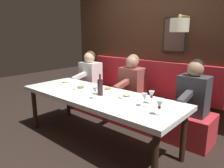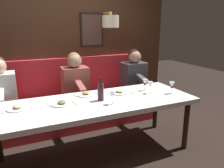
# 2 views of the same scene
# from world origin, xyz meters

# --- Properties ---
(ground_plane) EXTENTS (12.00, 12.00, 0.00)m
(ground_plane) POSITION_xyz_m (0.00, 0.00, 0.00)
(ground_plane) COLOR black
(dining_table) EXTENTS (0.90, 2.50, 0.74)m
(dining_table) POSITION_xyz_m (0.00, 0.00, 0.68)
(dining_table) COLOR white
(dining_table) RESTS_ON ground_plane
(banquette_bench) EXTENTS (0.52, 2.70, 0.45)m
(banquette_bench) POSITION_xyz_m (0.89, 0.00, 0.23)
(banquette_bench) COLOR red
(banquette_bench) RESTS_ON ground_plane
(back_wall_panel) EXTENTS (0.59, 3.90, 2.90)m
(back_wall_panel) POSITION_xyz_m (1.46, -0.01, 1.37)
(back_wall_panel) COLOR #422819
(back_wall_panel) RESTS_ON ground_plane
(diner_nearest) EXTENTS (0.60, 0.40, 0.79)m
(diner_nearest) POSITION_xyz_m (0.88, -1.04, 0.82)
(diner_nearest) COLOR #3D3D42
(diner_nearest) RESTS_ON banquette_bench
(diner_near) EXTENTS (0.60, 0.40, 0.79)m
(diner_near) POSITION_xyz_m (0.88, 0.02, 0.82)
(diner_near) COLOR #934C42
(diner_near) RESTS_ON banquette_bench
(diner_middle) EXTENTS (0.60, 0.40, 0.79)m
(diner_middle) POSITION_xyz_m (0.88, 1.08, 0.82)
(diner_middle) COLOR white
(diner_middle) RESTS_ON banquette_bench
(place_setting_0) EXTENTS (0.24, 0.31, 0.05)m
(place_setting_0) POSITION_xyz_m (0.11, 0.89, 0.75)
(place_setting_0) COLOR white
(place_setting_0) RESTS_ON dining_table
(place_setting_1) EXTENTS (0.24, 0.32, 0.05)m
(place_setting_1) POSITION_xyz_m (0.17, -0.40, 0.75)
(place_setting_1) COLOR silver
(place_setting_1) RESTS_ON dining_table
(place_setting_2) EXTENTS (0.24, 0.33, 0.05)m
(place_setting_2) POSITION_xyz_m (0.05, 0.41, 0.75)
(place_setting_2) COLOR white
(place_setting_2) RESTS_ON dining_table
(place_setting_3) EXTENTS (0.24, 0.31, 0.05)m
(place_setting_3) POSITION_xyz_m (0.28, 0.04, 0.75)
(place_setting_3) COLOR white
(place_setting_3) RESTS_ON dining_table
(wine_glass_0) EXTENTS (0.07, 0.07, 0.16)m
(wine_glass_0) POSITION_xyz_m (0.00, -0.78, 0.86)
(wine_glass_0) COLOR silver
(wine_glass_0) RESTS_ON dining_table
(wine_glass_1) EXTENTS (0.07, 0.07, 0.16)m
(wine_glass_1) POSITION_xyz_m (0.14, -0.79, 0.86)
(wine_glass_1) COLOR silver
(wine_glass_1) RESTS_ON dining_table
(wine_glass_2) EXTENTS (0.07, 0.07, 0.16)m
(wine_glass_2) POSITION_xyz_m (-0.13, -1.05, 0.86)
(wine_glass_2) COLOR silver
(wine_glass_2) RESTS_ON dining_table
(wine_glass_3) EXTENTS (0.07, 0.07, 0.16)m
(wine_glass_3) POSITION_xyz_m (-0.17, -0.14, 0.86)
(wine_glass_3) COLOR silver
(wine_glass_3) RESTS_ON dining_table
(wine_bottle) EXTENTS (0.08, 0.08, 0.30)m
(wine_bottle) POSITION_xyz_m (0.00, -0.06, 0.86)
(wine_bottle) COLOR #33191E
(wine_bottle) RESTS_ON dining_table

